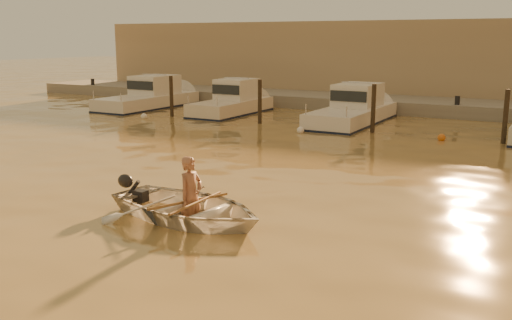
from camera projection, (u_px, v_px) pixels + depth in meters
The scene contains 19 objects.
ground_plane at pixel (169, 230), 11.61m from camera, with size 160.00×160.00×0.00m, color olive.
dinghy at pixel (188, 207), 12.23m from camera, with size 2.69×3.77×0.78m, color silver.
person at pixel (191, 196), 12.11m from camera, with size 0.62×0.41×1.70m, color #94604A.
outboard_motor at pixel (140, 196), 13.10m from camera, with size 0.90×0.40×0.70m, color black, non-canonical shape.
oar_port at pixel (196, 203), 12.05m from camera, with size 0.06×0.06×2.10m, color brown.
oar_starboard at pixel (189, 201), 12.17m from camera, with size 0.06×0.06×2.10m, color brown.
moored_boat_0 at pixel (148, 96), 31.74m from camera, with size 2.34×7.41×1.75m, color silver, non-canonical shape.
moored_boat_1 at pixel (231, 102), 29.13m from camera, with size 2.06×6.19×1.75m, color beige, non-canonical shape.
moored_boat_2 at pixel (352, 109), 26.02m from camera, with size 2.22×7.47×1.75m, color silver, non-canonical shape.
piling_0 at pixel (171, 98), 28.21m from camera, with size 0.18×0.18×2.20m, color #2D2319.
piling_1 at pixel (260, 104), 25.82m from camera, with size 0.18×0.18×2.20m, color #2D2319.
piling_2 at pixel (373, 111), 23.29m from camera, with size 0.18×0.18×2.20m, color #2D2319.
piling_3 at pixel (505, 119), 20.91m from camera, with size 0.18×0.18×2.20m, color #2D2319.
fender_a at pixel (144, 116), 27.55m from camera, with size 0.30×0.30×0.30m, color white.
fender_b at pixel (215, 118), 27.16m from camera, with size 0.30×0.30×0.30m, color #DC5919.
fender_c at pixel (300, 130), 23.44m from camera, with size 0.30×0.30×0.30m, color white.
fender_d at pixel (442, 138), 21.72m from camera, with size 0.30×0.30×0.30m, color #CC6218.
quay at pixel (422, 109), 29.92m from camera, with size 52.00×4.00×1.00m, color gray.
waterfront_building at pixel (446, 62), 34.14m from camera, with size 46.00×7.00×4.80m, color #9E8466.
Camera 1 is at (6.94, -8.78, 3.85)m, focal length 40.00 mm.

